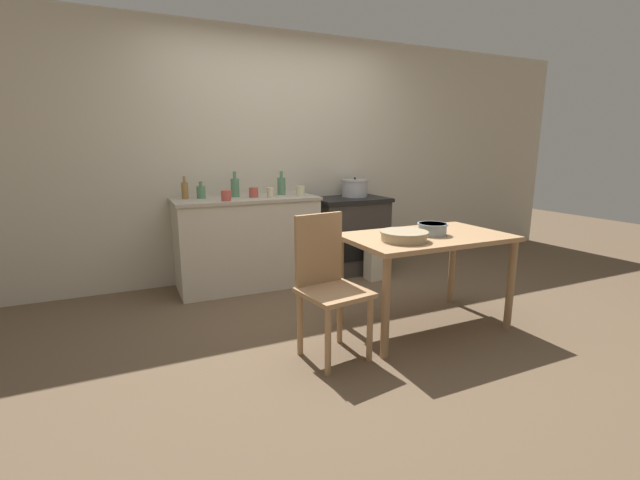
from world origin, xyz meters
The scene contains 18 objects.
ground_plane centered at (0.00, 0.00, 0.00)m, with size 14.00×14.00×0.00m, color brown.
wall_back centered at (0.00, 1.58, 1.27)m, with size 8.00×0.07×2.55m.
counter_cabinet centered at (-0.44, 1.25, 0.45)m, with size 1.39×0.63×0.90m.
stove centered at (0.74, 1.28, 0.42)m, with size 0.80×0.58×0.83m.
work_table centered at (0.52, -0.32, 0.63)m, with size 1.23×0.74×0.73m.
chair centered at (-0.36, -0.42, 0.51)m, with size 0.46×0.46×0.95m.
flour_sack centered at (0.85, 0.87, 0.18)m, with size 0.23×0.16×0.35m, color beige.
stock_pot centered at (0.84, 1.34, 0.93)m, with size 0.30×0.30×0.22m.
mixing_bowl_large centered at (0.56, -0.34, 0.78)m, with size 0.23×0.23×0.09m.
mixing_bowl_small centered at (0.24, -0.42, 0.77)m, with size 0.34×0.34×0.07m.
bottle_far_left centered at (-0.52, 1.33, 0.99)m, with size 0.08×0.08×0.25m.
bottle_left centered at (-0.04, 1.32, 0.99)m, with size 0.08×0.08×0.24m.
bottle_mid_left centered at (-0.99, 1.38, 0.98)m, with size 0.06×0.06×0.21m.
bottle_center_left centered at (-0.85, 1.34, 0.96)m, with size 0.08×0.08×0.16m.
cup_center centered at (-0.37, 1.22, 0.94)m, with size 0.09×0.09×0.10m, color #B74C42.
cup_center_right centered at (0.11, 1.16, 0.94)m, with size 0.08×0.08×0.10m, color beige.
cup_mid_right centered at (-0.67, 1.05, 0.94)m, with size 0.09×0.09×0.10m, color #B74C42.
cup_right centered at (-0.21, 1.16, 0.94)m, with size 0.07×0.07×0.09m, color beige.
Camera 1 is at (-1.54, -2.84, 1.37)m, focal length 24.00 mm.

